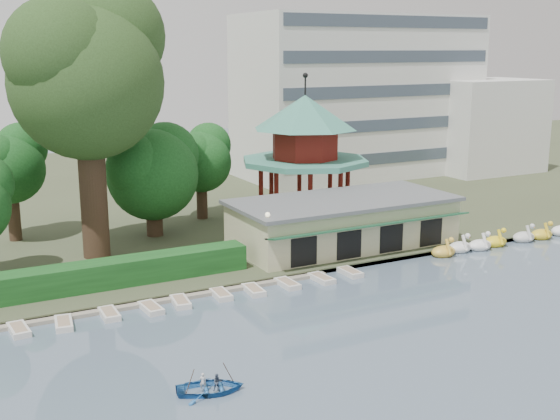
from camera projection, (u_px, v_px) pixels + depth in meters
ground_plane at (411, 383)px, 35.12m from camera, size 220.00×220.00×0.00m
shore at (126, 193)px, 79.95m from camera, size 220.00×70.00×0.40m
embankment at (260, 281)px, 50.02m from camera, size 220.00×0.60×0.30m
dock at (91, 310)px, 44.51m from camera, size 34.00×1.60×0.24m
boathouse at (343, 221)px, 58.07m from camera, size 18.60×9.39×3.90m
pavilion at (305, 144)px, 66.48m from camera, size 12.40×12.40×13.50m
office_building at (379, 101)px, 89.99m from camera, size 38.00×18.00×20.00m
hedge at (32, 285)px, 45.73m from camera, size 30.00×2.00×1.80m
lamp_post at (268, 230)px, 51.44m from camera, size 0.36×0.36×4.28m
big_tree at (87, 68)px, 52.08m from camera, size 12.63×11.77×21.20m
small_trees at (65, 178)px, 56.44m from camera, size 39.04×15.87×9.89m
swan_boats at (520, 238)px, 60.50m from camera, size 19.75×2.11×1.92m
moored_rowboats at (127, 311)px, 44.18m from camera, size 34.53×2.77×0.36m
rowboat_with_passengers at (210, 383)px, 34.05m from camera, size 5.37×4.47×2.01m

